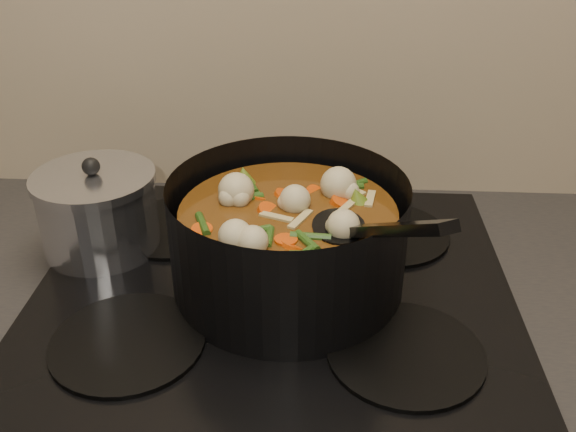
{
  "coord_description": "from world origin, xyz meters",
  "views": [
    {
      "loc": [
        0.06,
        1.24,
        1.43
      ],
      "look_at": [
        0.02,
        1.93,
        1.03
      ],
      "focal_mm": 40.0,
      "sensor_mm": 36.0,
      "label": 1
    }
  ],
  "objects": [
    {
      "name": "stovetop",
      "position": [
        0.0,
        1.93,
        0.92
      ],
      "size": [
        0.62,
        0.54,
        0.03
      ],
      "color": "black",
      "rests_on": "counter"
    },
    {
      "name": "stockpot",
      "position": [
        0.02,
        1.93,
        1.0
      ],
      "size": [
        0.36,
        0.39,
        0.22
      ],
      "rotation": [
        0.0,
        0.0,
        0.26
      ],
      "color": "black",
      "rests_on": "stovetop"
    },
    {
      "name": "saucepan",
      "position": [
        -0.25,
        2.01,
        0.99
      ],
      "size": [
        0.17,
        0.17,
        0.14
      ],
      "rotation": [
        0.0,
        0.0,
        -0.25
      ],
      "color": "silver",
      "rests_on": "stovetop"
    }
  ]
}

